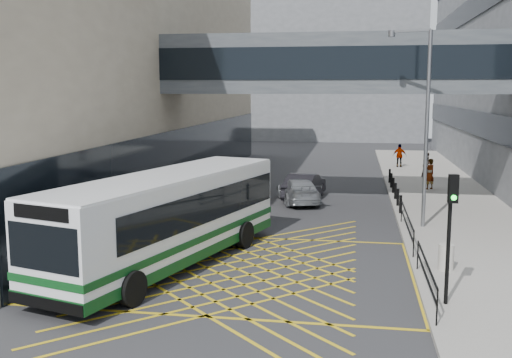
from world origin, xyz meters
The scene contains 18 objects.
ground centered at (0.00, 0.00, 0.00)m, with size 120.00×120.00×0.00m, color #333335.
building_whsmith centered at (-17.98, 16.00, 8.00)m, with size 24.17×42.00×16.00m.
building_far centered at (-2.00, 60.00, 9.00)m, with size 28.00×16.00×18.00m, color slate.
skybridge centered at (3.00, 12.00, 7.50)m, with size 20.00×4.10×3.00m.
pavement centered at (9.00, 15.00, 0.08)m, with size 6.00×54.00×0.16m, color #9C968E.
box_junction centered at (0.00, 0.00, 0.00)m, with size 12.00×9.00×0.01m.
bus centered at (-2.45, 0.11, 1.76)m, with size 5.88×12.02×3.29m.
car_white centered at (-4.50, -1.73, 0.73)m, with size 1.87×4.58×1.46m, color silver.
car_dark centered at (1.15, 14.03, 0.75)m, with size 1.87×4.77×1.49m, color black.
car_silver centered at (0.91, 12.79, 0.72)m, with size 1.96×4.64×1.44m, color gray.
traffic_light centered at (6.63, -2.90, 2.61)m, with size 0.28×0.44×3.76m.
street_lamp centered at (6.85, 7.25, 5.08)m, with size 1.90×0.95×8.64m.
litter_bin centered at (7.09, 0.58, 0.60)m, with size 0.51×0.51×0.89m, color #ADA89E.
kerb_railings centered at (6.15, 1.78, 0.88)m, with size 0.05×12.54×1.00m.
bollards centered at (6.25, 15.00, 0.61)m, with size 0.14×10.14×0.90m.
pedestrian_a centered at (8.51, 17.72, 1.10)m, with size 0.75×0.53×1.87m, color gray.
pedestrian_b centered at (8.97, 23.00, 1.01)m, with size 0.84×0.49×1.71m, color gray.
pedestrian_c centered at (7.45, 28.35, 1.06)m, with size 1.07×0.51×1.81m, color gray.
Camera 1 is at (3.97, -19.82, 6.20)m, focal length 42.00 mm.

